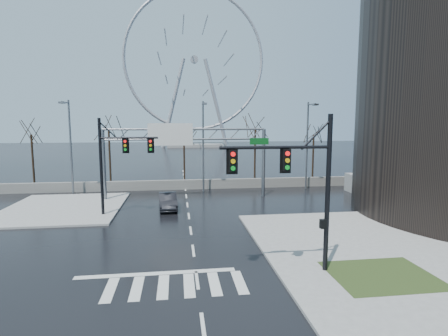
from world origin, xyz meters
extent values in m
plane|color=black|center=(0.00, 0.00, 0.00)|extent=(260.00, 260.00, 0.00)
cube|color=gray|center=(10.00, 2.00, 0.07)|extent=(12.00, 10.00, 0.15)
cube|color=gray|center=(-11.00, 12.00, 0.07)|extent=(10.00, 12.00, 0.15)
cube|color=#2C3C19|center=(9.00, -5.00, 0.15)|extent=(5.00, 4.00, 0.02)
cube|color=slate|center=(0.00, 20.00, 0.55)|extent=(52.00, 0.50, 1.10)
cylinder|color=black|center=(6.50, -4.00, 4.00)|extent=(0.24, 0.24, 8.00)
cylinder|color=black|center=(3.80, -4.00, 6.40)|extent=(5.40, 0.16, 0.16)
cube|color=black|center=(4.30, -4.15, 5.80)|extent=(0.35, 0.28, 1.05)
cube|color=black|center=(1.70, -4.15, 5.80)|extent=(0.35, 0.28, 1.05)
cylinder|color=black|center=(-7.00, 9.00, 4.00)|extent=(0.24, 0.24, 8.00)
cylinder|color=black|center=(-4.70, 9.00, 6.40)|extent=(4.60, 0.16, 0.16)
cube|color=black|center=(-5.00, 8.85, 5.80)|extent=(0.35, 0.28, 1.05)
cube|color=black|center=(-3.00, 8.85, 5.80)|extent=(0.35, 0.28, 1.05)
cylinder|color=slate|center=(-8.00, 15.00, 3.50)|extent=(0.36, 0.36, 7.00)
cylinder|color=slate|center=(8.00, 15.00, 3.50)|extent=(0.36, 0.36, 7.00)
cylinder|color=slate|center=(0.00, 15.00, 7.00)|extent=(16.00, 0.20, 0.20)
cylinder|color=slate|center=(0.00, 15.00, 6.00)|extent=(16.00, 0.20, 0.20)
cube|color=#094815|center=(-1.50, 14.85, 6.50)|extent=(4.20, 0.10, 2.00)
cube|color=silver|center=(-1.50, 14.79, 6.50)|extent=(4.40, 0.02, 2.20)
cylinder|color=slate|center=(-12.00, 18.50, 5.00)|extent=(0.20, 0.20, 10.00)
cylinder|color=slate|center=(-12.00, 17.40, 9.70)|extent=(0.12, 2.20, 0.12)
cube|color=slate|center=(-12.00, 16.40, 9.60)|extent=(0.50, 0.70, 0.18)
cylinder|color=slate|center=(2.00, 18.50, 5.00)|extent=(0.20, 0.20, 10.00)
cylinder|color=slate|center=(2.00, 17.40, 9.70)|extent=(0.12, 2.20, 0.12)
cube|color=slate|center=(2.00, 16.40, 9.60)|extent=(0.50, 0.70, 0.18)
cylinder|color=slate|center=(14.00, 18.50, 5.00)|extent=(0.20, 0.20, 10.00)
cylinder|color=slate|center=(14.00, 17.40, 9.70)|extent=(0.12, 2.20, 0.12)
cube|color=slate|center=(14.00, 16.40, 9.60)|extent=(0.50, 0.70, 0.18)
cylinder|color=black|center=(-18.00, 24.00, 3.15)|extent=(0.24, 0.24, 6.30)
cylinder|color=black|center=(-9.00, 23.50, 3.38)|extent=(0.24, 0.24, 6.75)
cylinder|color=black|center=(0.00, 24.50, 2.93)|extent=(0.24, 0.24, 5.85)
cylinder|color=black|center=(9.00, 23.50, 3.51)|extent=(0.24, 0.24, 7.02)
cylinder|color=black|center=(17.00, 24.00, 3.06)|extent=(0.24, 0.24, 6.12)
cube|color=gray|center=(5.00, 95.00, 0.50)|extent=(18.00, 6.00, 1.00)
torus|color=#B2B2B7|center=(5.00, 95.00, 28.00)|extent=(45.00, 1.00, 45.00)
cylinder|color=#B2B2B7|center=(5.00, 95.00, 28.00)|extent=(2.40, 1.50, 2.40)
cylinder|color=#B2B2B7|center=(-2.00, 95.00, 14.00)|extent=(8.28, 1.20, 28.82)
cylinder|color=#B2B2B7|center=(12.00, 95.00, 14.00)|extent=(8.28, 1.20, 28.82)
imported|color=black|center=(-1.77, 10.69, 0.72)|extent=(1.83, 4.44, 1.43)
camera|label=1|loc=(-0.84, -20.14, 7.50)|focal=28.00mm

